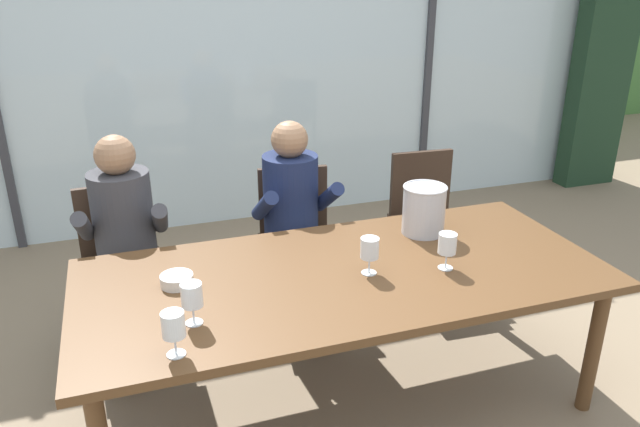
% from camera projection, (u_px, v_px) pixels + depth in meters
% --- Properties ---
extents(ground, '(14.00, 14.00, 0.00)m').
position_uv_depth(ground, '(288.00, 302.00, 3.93)').
color(ground, '#847056').
extents(window_glass_panel, '(7.60, 0.03, 2.60)m').
position_uv_depth(window_glass_panel, '(232.00, 64.00, 4.75)').
color(window_glass_panel, silver).
rests_on(window_glass_panel, ground).
extents(window_mullion_right, '(0.06, 0.06, 2.60)m').
position_uv_depth(window_mullion_right, '(428.00, 55.00, 5.24)').
color(window_mullion_right, '#38383D').
rests_on(window_mullion_right, ground).
extents(hillside_vineyard, '(13.60, 2.40, 2.19)m').
position_uv_depth(hillside_vineyard, '(183.00, 44.00, 7.67)').
color(hillside_vineyard, '#477A38').
rests_on(hillside_vineyard, ground).
extents(curtain_heavy_drape, '(0.56, 0.20, 2.60)m').
position_uv_depth(curtain_heavy_drape, '(605.00, 49.00, 5.62)').
color(curtain_heavy_drape, '#1E3823').
rests_on(curtain_heavy_drape, ground).
extents(dining_table, '(2.40, 1.06, 0.72)m').
position_uv_depth(dining_table, '(344.00, 283.00, 2.80)').
color(dining_table, brown).
rests_on(dining_table, ground).
extents(chair_near_curtain, '(0.47, 0.47, 0.90)m').
position_uv_depth(chair_near_curtain, '(121.00, 253.00, 3.39)').
color(chair_near_curtain, '#332319').
rests_on(chair_near_curtain, ground).
extents(chair_left_of_center, '(0.50, 0.50, 0.90)m').
position_uv_depth(chair_left_of_center, '(296.00, 231.00, 3.68)').
color(chair_left_of_center, '#332319').
rests_on(chair_left_of_center, ground).
extents(chair_center, '(0.47, 0.47, 0.90)m').
position_uv_depth(chair_center, '(426.00, 210.00, 3.99)').
color(chair_center, '#332319').
rests_on(chair_center, ground).
extents(person_charcoal_jacket, '(0.47, 0.62, 1.22)m').
position_uv_depth(person_charcoal_jacket, '(124.00, 234.00, 3.21)').
color(person_charcoal_jacket, '#38383D').
rests_on(person_charcoal_jacket, ground).
extents(person_navy_polo, '(0.48, 0.62, 1.22)m').
position_uv_depth(person_navy_polo, '(295.00, 212.00, 3.49)').
color(person_navy_polo, '#192347').
rests_on(person_navy_polo, ground).
extents(ice_bucket_primary, '(0.23, 0.23, 0.26)m').
position_uv_depth(ice_bucket_primary, '(424.00, 209.00, 3.13)').
color(ice_bucket_primary, '#B7B7BC').
rests_on(ice_bucket_primary, dining_table).
extents(tasting_bowl, '(0.14, 0.14, 0.05)m').
position_uv_depth(tasting_bowl, '(177.00, 280.00, 2.65)').
color(tasting_bowl, silver).
rests_on(tasting_bowl, dining_table).
extents(wine_glass_by_left_taster, '(0.08, 0.08, 0.17)m').
position_uv_depth(wine_glass_by_left_taster, '(173.00, 325.00, 2.14)').
color(wine_glass_by_left_taster, silver).
rests_on(wine_glass_by_left_taster, dining_table).
extents(wine_glass_near_bucket, '(0.08, 0.08, 0.17)m').
position_uv_depth(wine_glass_near_bucket, '(447.00, 245.00, 2.76)').
color(wine_glass_near_bucket, silver).
rests_on(wine_glass_near_bucket, dining_table).
extents(wine_glass_center_pour, '(0.08, 0.08, 0.17)m').
position_uv_depth(wine_glass_center_pour, '(370.00, 250.00, 2.72)').
color(wine_glass_center_pour, silver).
rests_on(wine_glass_center_pour, dining_table).
extents(wine_glass_by_right_taster, '(0.08, 0.08, 0.17)m').
position_uv_depth(wine_glass_by_right_taster, '(192.00, 297.00, 2.33)').
color(wine_glass_by_right_taster, silver).
rests_on(wine_glass_by_right_taster, dining_table).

